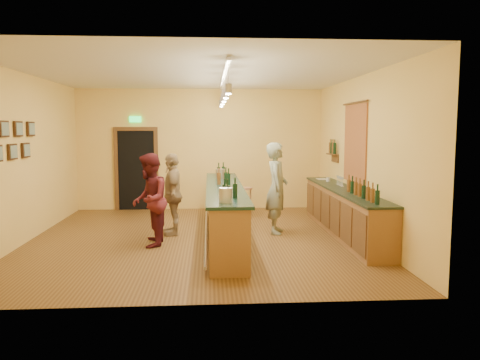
{
  "coord_description": "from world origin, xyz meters",
  "views": [
    {
      "loc": [
        0.23,
        -9.06,
        2.15
      ],
      "look_at": [
        0.84,
        0.2,
        1.13
      ],
      "focal_mm": 35.0,
      "sensor_mm": 36.0,
      "label": 1
    }
  ],
  "objects": [
    {
      "name": "tapestry",
      "position": [
        3.23,
        0.4,
        1.85
      ],
      "size": [
        0.03,
        1.4,
        1.6
      ],
      "primitive_type": "cube",
      "color": "maroon",
      "rests_on": "wall_right"
    },
    {
      "name": "wall_front",
      "position": [
        0.0,
        -3.5,
        1.6
      ],
      "size": [
        6.5,
        0.02,
        3.2
      ],
      "primitive_type": "cube",
      "color": "#E2BC54",
      "rests_on": "floor"
    },
    {
      "name": "tasting_bar",
      "position": [
        0.52,
        -0.0,
        0.61
      ],
      "size": [
        0.73,
        5.1,
        1.38
      ],
      "color": "brown",
      "rests_on": "floor"
    },
    {
      "name": "customer_b",
      "position": [
        -0.52,
        0.42,
        0.83
      ],
      "size": [
        0.49,
        1.01,
        1.66
      ],
      "primitive_type": "imported",
      "rotation": [
        0.0,
        0.0,
        -1.48
      ],
      "color": "#997A51",
      "rests_on": "floor"
    },
    {
      "name": "pendant_track",
      "position": [
        0.52,
        -0.0,
        2.98
      ],
      "size": [
        0.11,
        4.6,
        0.5
      ],
      "color": "silver",
      "rests_on": "ceiling"
    },
    {
      "name": "picture_grid",
      "position": [
        -3.21,
        -0.75,
        1.95
      ],
      "size": [
        0.06,
        2.2,
        0.7
      ],
      "primitive_type": null,
      "color": "#382111",
      "rests_on": "wall_left"
    },
    {
      "name": "wall_right",
      "position": [
        3.25,
        0.0,
        1.6
      ],
      "size": [
        0.02,
        7.0,
        3.2
      ],
      "primitive_type": "cube",
      "color": "#E2BC54",
      "rests_on": "floor"
    },
    {
      "name": "bartender",
      "position": [
        1.61,
        0.41,
        0.94
      ],
      "size": [
        0.56,
        0.75,
        1.87
      ],
      "primitive_type": "imported",
      "rotation": [
        0.0,
        0.0,
        1.4
      ],
      "color": "gray",
      "rests_on": "floor"
    },
    {
      "name": "ceiling",
      "position": [
        0.0,
        0.0,
        3.2
      ],
      "size": [
        6.5,
        7.0,
        0.02
      ],
      "primitive_type": "cube",
      "color": "silver",
      "rests_on": "wall_back"
    },
    {
      "name": "bar_stool",
      "position": [
        1.1,
        2.2,
        0.58
      ],
      "size": [
        0.35,
        0.35,
        0.73
      ],
      "rotation": [
        0.0,
        0.0,
        -0.1
      ],
      "color": "#936042",
      "rests_on": "floor"
    },
    {
      "name": "customer_a",
      "position": [
        -0.87,
        -0.52,
        0.86
      ],
      "size": [
        0.66,
        0.84,
        1.71
      ],
      "primitive_type": "imported",
      "rotation": [
        0.0,
        0.0,
        -1.55
      ],
      "color": "#59191E",
      "rests_on": "floor"
    },
    {
      "name": "floor",
      "position": [
        0.0,
        0.0,
        0.0
      ],
      "size": [
        7.0,
        7.0,
        0.0
      ],
      "primitive_type": "plane",
      "color": "#553418",
      "rests_on": "ground"
    },
    {
      "name": "wall_back",
      "position": [
        0.0,
        3.5,
        1.6
      ],
      "size": [
        6.5,
        0.02,
        3.2
      ],
      "primitive_type": "cube",
      "color": "#E2BC54",
      "rests_on": "floor"
    },
    {
      "name": "wall_left",
      "position": [
        -3.25,
        0.0,
        1.6
      ],
      "size": [
        0.02,
        7.0,
        3.2
      ],
      "primitive_type": "cube",
      "color": "#E2BC54",
      "rests_on": "floor"
    },
    {
      "name": "bottle_shelf",
      "position": [
        3.17,
        1.9,
        1.67
      ],
      "size": [
        0.17,
        0.55,
        0.54
      ],
      "color": "#493015",
      "rests_on": "wall_right"
    },
    {
      "name": "back_counter",
      "position": [
        2.97,
        0.18,
        0.49
      ],
      "size": [
        0.6,
        4.55,
        1.27
      ],
      "color": "brown",
      "rests_on": "floor"
    },
    {
      "name": "doorway",
      "position": [
        -1.7,
        3.47,
        1.13
      ],
      "size": [
        1.15,
        0.09,
        2.48
      ],
      "color": "black",
      "rests_on": "wall_back"
    }
  ]
}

